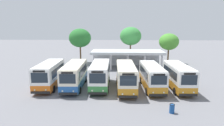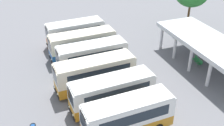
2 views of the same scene
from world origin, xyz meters
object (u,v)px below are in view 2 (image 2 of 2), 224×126
object	(u,v)px
city_bus_far_end_green	(128,115)
waiting_chair_middle_seat	(200,63)
city_bus_second_in_row	(82,44)
city_bus_middle_cream	(92,56)
city_bus_nearest_orange	(75,33)
city_bus_fifth_blue	(112,92)
waiting_chair_end_by_column	(195,58)
waiting_chair_second_from_end	(197,61)
city_bus_fourth_amber	(95,73)

from	to	relation	value
city_bus_far_end_green	waiting_chair_middle_seat	xyz separation A→B (m)	(-6.36, 12.03, -1.26)
city_bus_second_in_row	city_bus_middle_cream	size ratio (longest dim) A/B	1.03
city_bus_nearest_orange	city_bus_fifth_blue	distance (m)	13.67
waiting_chair_end_by_column	waiting_chair_second_from_end	bearing A→B (deg)	-10.63
city_bus_second_in_row	city_bus_fourth_amber	size ratio (longest dim) A/B	0.99
city_bus_fifth_blue	city_bus_far_end_green	size ratio (longest dim) A/B	1.05
city_bus_fifth_blue	city_bus_nearest_orange	bearing A→B (deg)	179.36
waiting_chair_end_by_column	waiting_chair_middle_seat	xyz separation A→B (m)	(1.14, -0.14, 0.00)
waiting_chair_second_from_end	city_bus_far_end_green	bearing A→B (deg)	-60.14
city_bus_nearest_orange	city_bus_middle_cream	size ratio (longest dim) A/B	0.97
city_bus_nearest_orange	city_bus_fifth_blue	bearing A→B (deg)	-0.64
city_bus_nearest_orange	city_bus_second_in_row	distance (m)	3.42
city_bus_second_in_row	waiting_chair_second_from_end	size ratio (longest dim) A/B	9.41
city_bus_middle_cream	waiting_chair_end_by_column	bearing A→B (deg)	76.95
waiting_chair_end_by_column	waiting_chair_middle_seat	size ratio (longest dim) A/B	1.00
city_bus_far_end_green	waiting_chair_middle_seat	world-z (taller)	city_bus_far_end_green
city_bus_far_end_green	waiting_chair_second_from_end	distance (m)	13.97
city_bus_middle_cream	city_bus_far_end_green	xyz separation A→B (m)	(10.25, -0.27, -0.04)
city_bus_nearest_orange	city_bus_fifth_blue	world-z (taller)	city_bus_nearest_orange
waiting_chair_second_from_end	city_bus_fourth_amber	bearing A→B (deg)	-89.58
city_bus_fourth_amber	city_bus_middle_cream	bearing A→B (deg)	167.18
city_bus_middle_cream	waiting_chair_middle_seat	world-z (taller)	city_bus_middle_cream
waiting_chair_end_by_column	city_bus_middle_cream	bearing A→B (deg)	-103.05
city_bus_fourth_amber	waiting_chair_middle_seat	bearing A→B (deg)	87.82
waiting_chair_second_from_end	waiting_chair_middle_seat	xyz separation A→B (m)	(0.57, -0.03, 0.00)
city_bus_nearest_orange	city_bus_far_end_green	xyz separation A→B (m)	(17.09, -0.14, -0.03)
city_bus_fourth_amber	city_bus_fifth_blue	size ratio (longest dim) A/B	1.04
waiting_chair_middle_seat	waiting_chair_second_from_end	bearing A→B (deg)	176.80
city_bus_fifth_blue	waiting_chair_end_by_column	bearing A→B (deg)	108.50
city_bus_fourth_amber	city_bus_far_end_green	world-z (taller)	city_bus_fourth_amber
city_bus_second_in_row	waiting_chair_end_by_column	world-z (taller)	city_bus_second_in_row
city_bus_far_end_green	waiting_chair_second_from_end	world-z (taller)	city_bus_far_end_green
city_bus_fifth_blue	waiting_chair_second_from_end	world-z (taller)	city_bus_fifth_blue
waiting_chair_middle_seat	city_bus_fourth_amber	bearing A→B (deg)	-92.18
waiting_chair_second_from_end	city_bus_second_in_row	bearing A→B (deg)	-119.47
city_bus_fifth_blue	city_bus_second_in_row	bearing A→B (deg)	179.19
city_bus_middle_cream	city_bus_far_end_green	distance (m)	10.26
city_bus_fifth_blue	waiting_chair_second_from_end	xyz separation A→B (m)	(-3.51, 12.08, -1.22)
city_bus_nearest_orange	city_bus_far_end_green	distance (m)	17.09
city_bus_fourth_amber	waiting_chair_end_by_column	size ratio (longest dim) A/B	9.50
waiting_chair_end_by_column	waiting_chair_middle_seat	bearing A→B (deg)	-6.95
city_bus_far_end_green	city_bus_fourth_amber	bearing A→B (deg)	-175.77
city_bus_fourth_amber	city_bus_far_end_green	distance (m)	6.85
city_bus_nearest_orange	waiting_chair_second_from_end	distance (m)	15.72
city_bus_middle_cream	waiting_chair_middle_seat	distance (m)	12.46
city_bus_second_in_row	waiting_chair_end_by_column	size ratio (longest dim) A/B	9.41
city_bus_nearest_orange	waiting_chair_end_by_column	distance (m)	15.44
city_bus_second_in_row	city_bus_far_end_green	distance (m)	13.67
city_bus_middle_cream	city_bus_fourth_amber	distance (m)	3.50
city_bus_second_in_row	city_bus_fifth_blue	xyz separation A→B (m)	(10.25, -0.15, -0.05)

